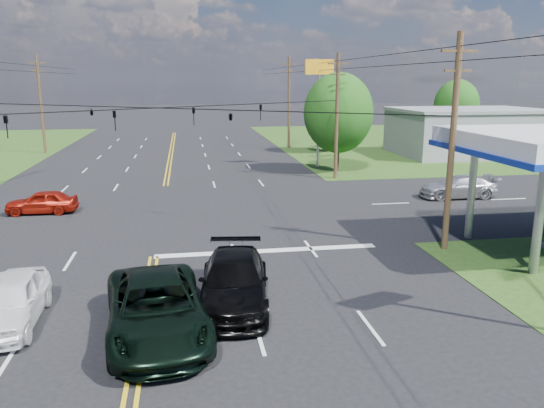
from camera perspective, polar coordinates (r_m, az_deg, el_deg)
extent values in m
plane|color=black|center=(31.41, -11.83, -0.92)|extent=(280.00, 280.00, 0.00)
cube|color=#294014|center=(71.26, 18.90, 6.45)|extent=(46.00, 48.00, 0.03)
cube|color=silver|center=(23.94, -0.51, -5.10)|extent=(10.00, 0.50, 0.02)
cube|color=gray|center=(58.18, 20.21, 7.16)|extent=(14.00, 10.00, 4.40)
cylinder|color=#A5A5AA|center=(23.04, 26.80, -1.27)|extent=(0.36, 0.36, 4.65)
cylinder|color=#A5A5AA|center=(27.12, 20.69, 1.31)|extent=(0.36, 0.36, 4.65)
cylinder|color=#3B2E19|center=(24.48, 18.80, 6.02)|extent=(0.28, 0.28, 9.50)
cube|color=#3B2E19|center=(24.36, 19.51, 15.26)|extent=(1.60, 0.12, 0.12)
cube|color=#3B2E19|center=(24.33, 19.36, 13.39)|extent=(1.20, 0.10, 0.10)
cylinder|color=#3B2E19|center=(41.18, 6.98, 9.26)|extent=(0.28, 0.28, 9.50)
cube|color=#3B2E19|center=(41.11, 7.14, 14.76)|extent=(1.60, 0.12, 0.12)
cube|color=#3B2E19|center=(41.09, 7.11, 13.65)|extent=(1.20, 0.10, 0.10)
cylinder|color=#3B2E19|center=(60.29, -23.60, 9.74)|extent=(0.28, 0.28, 10.00)
cube|color=#3B2E19|center=(60.26, -23.97, 13.71)|extent=(1.60, 0.12, 0.12)
cube|color=#3B2E19|center=(60.25, -23.90, 12.96)|extent=(1.20, 0.10, 0.10)
cylinder|color=#3B2E19|center=(59.63, 1.83, 10.79)|extent=(0.28, 0.28, 10.00)
cube|color=#3B2E19|center=(59.60, 1.86, 14.82)|extent=(1.60, 0.12, 0.12)
cube|color=#3B2E19|center=(59.58, 1.86, 14.05)|extent=(1.20, 0.10, 0.10)
imported|color=black|center=(27.26, -26.65, 7.42)|extent=(0.17, 0.21, 1.05)
imported|color=black|center=(29.32, -16.55, 8.58)|extent=(0.17, 0.21, 1.05)
imported|color=black|center=(31.97, -8.41, 9.32)|extent=(0.17, 0.21, 1.05)
imported|color=black|center=(35.37, -1.23, 9.81)|extent=(0.17, 0.21, 1.05)
imported|color=black|center=(33.65, -18.84, 9.42)|extent=(1.24, 0.26, 0.50)
imported|color=black|center=(27.92, -4.48, 9.43)|extent=(1.24, 0.26, 0.50)
cylinder|color=black|center=(30.71, 13.11, 15.46)|extent=(0.04, 100.00, 0.04)
cylinder|color=black|center=(30.69, 13.05, 14.34)|extent=(0.04, 100.00, 0.04)
cylinder|color=#3B2E19|center=(44.64, 7.04, 5.56)|extent=(0.36, 0.36, 3.30)
ellipsoid|color=#1D4412|center=(44.33, 7.16, 9.69)|extent=(5.70, 5.70, 6.60)
cylinder|color=#3B2E19|center=(56.80, 6.08, 6.99)|extent=(0.36, 0.36, 2.86)
ellipsoid|color=#1D4412|center=(56.57, 6.15, 9.80)|extent=(4.94, 4.94, 5.72)
cylinder|color=#3B2E19|center=(68.88, 19.04, 7.52)|extent=(0.36, 0.36, 3.08)
ellipsoid|color=#1D4412|center=(68.69, 19.23, 10.02)|extent=(5.32, 5.32, 6.16)
imported|color=black|center=(16.51, -12.32, -10.89)|extent=(3.57, 6.51, 1.73)
imported|color=black|center=(18.30, -4.11, -8.30)|extent=(2.97, 5.89, 1.64)
imported|color=white|center=(18.71, -26.42, -9.35)|extent=(1.97, 4.64, 1.56)
imported|color=#9C170B|center=(33.25, -23.52, 0.21)|extent=(3.96, 1.65, 1.34)
imported|color=#B7B7BC|center=(36.61, 19.37, 1.76)|extent=(5.06, 2.17, 1.45)
cylinder|color=#A5A5AA|center=(46.65, 5.02, 9.57)|extent=(0.20, 0.20, 9.18)
cube|color=orange|center=(46.57, 5.12, 14.47)|extent=(2.54, 0.41, 1.26)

